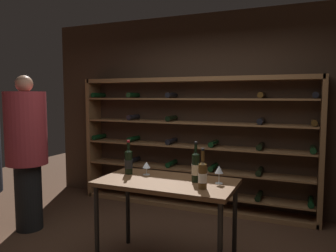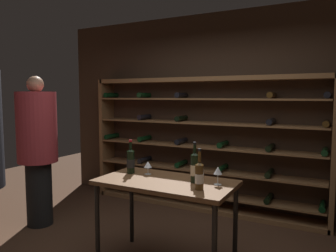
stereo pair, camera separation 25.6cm
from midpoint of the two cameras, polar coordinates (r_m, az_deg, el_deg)
name	(u,v)px [view 2 (the right image)]	position (r m, az deg, el deg)	size (l,w,h in m)	color
back_wall	(226,112)	(4.70, 11.67, 2.43)	(5.39, 0.10, 2.77)	#3D2B1E
wine_rack	(202,144)	(4.64, 7.55, -3.22)	(3.41, 0.32, 1.87)	brown
tasting_table	(166,189)	(3.08, 2.04, -11.01)	(1.26, 0.67, 0.83)	brown
person_guest_khaki	(37,144)	(4.27, -20.30, -3.02)	(0.48, 0.48, 1.85)	black
wine_bottle_green_slim	(195,167)	(2.97, 7.15, -7.21)	(0.07, 0.07, 0.37)	black
wine_bottle_gold_foil	(199,175)	(2.76, 8.18, -8.57)	(0.07, 0.07, 0.35)	#4C3314
wine_bottle_red_label	(131,161)	(3.31, -4.35, -6.11)	(0.08, 0.08, 0.34)	black
wine_glass_stemmed_center	(218,171)	(2.94, 11.21, -7.83)	(0.07, 0.07, 0.16)	silver
wine_glass_stemmed_left	(148,165)	(3.26, -1.29, -6.88)	(0.08, 0.08, 0.13)	silver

